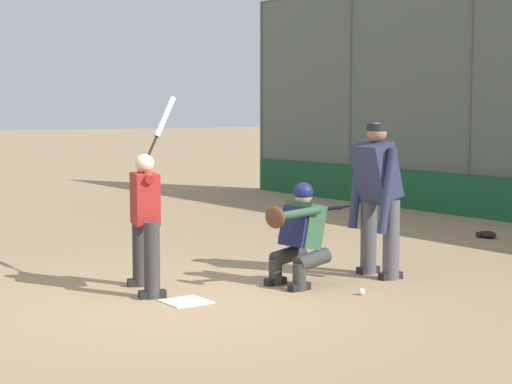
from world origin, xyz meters
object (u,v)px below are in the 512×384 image
(fielding_glove_on_dirt, at_px, (486,234))
(baseball_loose, at_px, (362,292))
(umpire_home, at_px, (377,194))
(spare_bat_third_base_side, at_px, (335,208))
(batter_at_plate, at_px, (146,217))
(catcher_behind_plate, at_px, (298,233))

(fielding_glove_on_dirt, xyz_separation_m, baseball_loose, (-1.99, 4.28, -0.02))
(umpire_home, bearing_deg, spare_bat_third_base_side, -31.49)
(batter_at_plate, bearing_deg, spare_bat_third_base_side, -38.06)
(catcher_behind_plate, distance_m, spare_bat_third_base_side, 7.50)
(umpire_home, relative_size, fielding_glove_on_dirt, 5.77)
(spare_bat_third_base_side, bearing_deg, baseball_loose, 46.67)
(catcher_behind_plate, xyz_separation_m, baseball_loose, (-0.76, -0.26, -0.56))
(fielding_glove_on_dirt, bearing_deg, batter_at_plate, 95.15)
(catcher_behind_plate, height_order, fielding_glove_on_dirt, catcher_behind_plate)
(catcher_behind_plate, bearing_deg, baseball_loose, -166.41)
(baseball_loose, bearing_deg, spare_bat_third_base_side, -37.79)
(batter_at_plate, height_order, catcher_behind_plate, batter_at_plate)
(spare_bat_third_base_side, bearing_deg, fielding_glove_on_dirt, 76.95)
(catcher_behind_plate, xyz_separation_m, fielding_glove_on_dirt, (1.22, -4.54, -0.54))
(fielding_glove_on_dirt, bearing_deg, catcher_behind_plate, 105.09)
(baseball_loose, bearing_deg, umpire_home, -50.62)
(batter_at_plate, relative_size, catcher_behind_plate, 1.82)
(batter_at_plate, height_order, baseball_loose, batter_at_plate)
(spare_bat_third_base_side, distance_m, baseball_loose, 7.90)
(batter_at_plate, xyz_separation_m, spare_bat_third_base_side, (4.80, -6.62, -0.77))
(umpire_home, xyz_separation_m, baseball_loose, (-0.67, 0.81, -0.93))
(umpire_home, xyz_separation_m, fielding_glove_on_dirt, (1.32, -3.46, -0.91))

